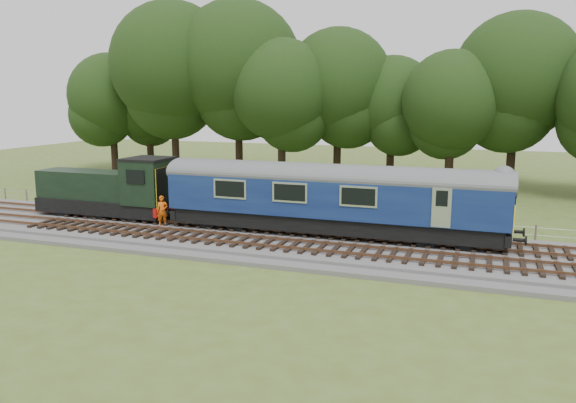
% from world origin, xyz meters
% --- Properties ---
extents(ground, '(120.00, 120.00, 0.00)m').
position_xyz_m(ground, '(0.00, 0.00, 0.00)').
color(ground, '#4B5A21').
rests_on(ground, ground).
extents(ballast, '(70.00, 7.00, 0.35)m').
position_xyz_m(ballast, '(0.00, 0.00, 0.17)').
color(ballast, '#4C4C4F').
rests_on(ballast, ground).
extents(track_north, '(67.20, 2.40, 0.21)m').
position_xyz_m(track_north, '(0.00, 1.40, 0.42)').
color(track_north, black).
rests_on(track_north, ballast).
extents(track_south, '(67.20, 2.40, 0.21)m').
position_xyz_m(track_south, '(0.00, -1.60, 0.42)').
color(track_south, black).
rests_on(track_south, ballast).
extents(fence, '(64.00, 0.12, 1.00)m').
position_xyz_m(fence, '(0.00, 4.50, 0.00)').
color(fence, '#6B6054').
rests_on(fence, ground).
extents(tree_line, '(70.00, 8.00, 18.00)m').
position_xyz_m(tree_line, '(0.00, 22.00, 0.00)').
color(tree_line, black).
rests_on(tree_line, ground).
extents(dmu_railcar, '(18.05, 2.86, 3.88)m').
position_xyz_m(dmu_railcar, '(-0.34, 1.40, 2.61)').
color(dmu_railcar, black).
rests_on(dmu_railcar, ground).
extents(shunter_loco, '(8.91, 2.60, 3.38)m').
position_xyz_m(shunter_loco, '(-14.27, 1.40, 1.97)').
color(shunter_loco, black).
rests_on(shunter_loco, ground).
extents(worker, '(0.76, 0.70, 1.74)m').
position_xyz_m(worker, '(-9.94, 0.22, 1.22)').
color(worker, '#EA590C').
rests_on(worker, ballast).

